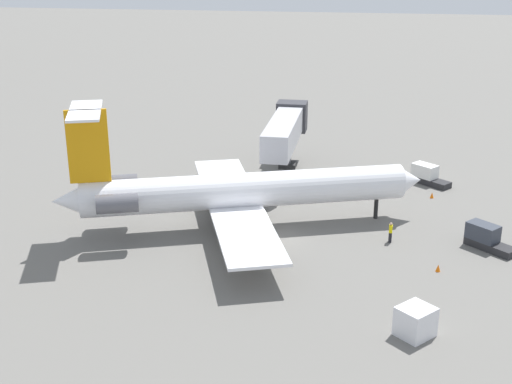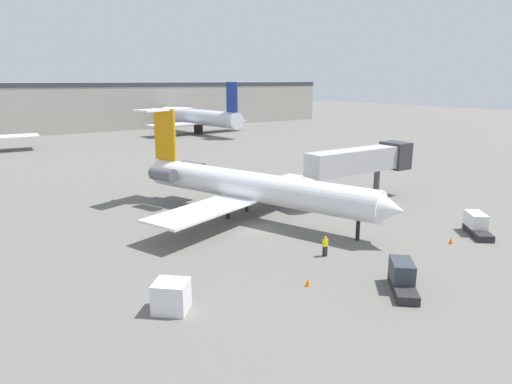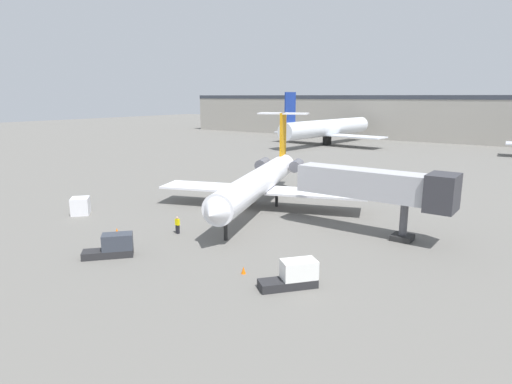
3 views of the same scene
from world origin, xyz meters
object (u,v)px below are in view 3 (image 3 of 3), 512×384
(ground_crew_marshaller, at_px, (177,225))
(parked_airliner_west_end, at_px, (327,128))
(cargo_container_uld, at_px, (80,206))
(traffic_cone_mid, at_px, (117,231))
(baggage_tug_lead, at_px, (294,275))
(regional_jet, at_px, (261,180))
(traffic_cone_near, at_px, (243,270))
(jet_bridge, at_px, (383,187))
(baggage_tug_trailing, at_px, (113,247))

(ground_crew_marshaller, bearing_deg, parked_airliner_west_end, 106.57)
(cargo_container_uld, bearing_deg, parked_airliner_west_end, 96.79)
(ground_crew_marshaller, distance_m, traffic_cone_mid, 5.84)
(baggage_tug_lead, bearing_deg, regional_jet, 130.72)
(ground_crew_marshaller, xyz_separation_m, baggage_tug_lead, (15.15, -3.89, -0.02))
(regional_jet, relative_size, baggage_tug_lead, 7.56)
(traffic_cone_mid, distance_m, parked_airliner_west_end, 83.99)
(traffic_cone_near, bearing_deg, parked_airliner_west_end, 112.56)
(jet_bridge, relative_size, cargo_container_uld, 5.32)
(regional_jet, height_order, traffic_cone_near, regional_jet)
(baggage_tug_lead, bearing_deg, jet_bridge, 86.41)
(baggage_tug_lead, height_order, parked_airliner_west_end, parked_airliner_west_end)
(regional_jet, height_order, cargo_container_uld, regional_jet)
(baggage_tug_lead, distance_m, cargo_container_uld, 29.12)
(parked_airliner_west_end, bearing_deg, regional_jet, -69.78)
(regional_jet, bearing_deg, traffic_cone_mid, -109.21)
(regional_jet, distance_m, traffic_cone_near, 19.82)
(jet_bridge, xyz_separation_m, ground_crew_marshaller, (-16.05, -10.51, -3.88))
(ground_crew_marshaller, relative_size, baggage_tug_trailing, 0.43)
(parked_airliner_west_end, bearing_deg, ground_crew_marshaller, -73.43)
(baggage_tug_trailing, bearing_deg, traffic_cone_near, 16.95)
(jet_bridge, height_order, parked_airliner_west_end, parked_airliner_west_end)
(traffic_cone_near, bearing_deg, baggage_tug_lead, 2.61)
(baggage_tug_lead, relative_size, traffic_cone_mid, 7.23)
(ground_crew_marshaller, distance_m, parked_airliner_west_end, 81.90)
(jet_bridge, distance_m, baggage_tug_lead, 14.94)
(traffic_cone_near, bearing_deg, ground_crew_marshaller, 159.57)
(regional_jet, distance_m, jet_bridge, 15.40)
(ground_crew_marshaller, xyz_separation_m, traffic_cone_near, (10.95, -4.08, -0.58))
(baggage_tug_lead, xyz_separation_m, parked_airliner_west_end, (-38.48, 82.31, 3.64))
(baggage_tug_lead, relative_size, parked_airliner_west_end, 0.10)
(jet_bridge, relative_size, baggage_tug_lead, 3.70)
(regional_jet, relative_size, cargo_container_uld, 10.88)
(baggage_tug_lead, distance_m, traffic_cone_near, 4.25)
(baggage_tug_trailing, height_order, parked_airliner_west_end, parked_airliner_west_end)
(regional_jet, distance_m, cargo_container_uld, 20.41)
(baggage_tug_trailing, xyz_separation_m, cargo_container_uld, (-13.97, 6.15, 0.11))
(traffic_cone_near, distance_m, parked_airliner_west_end, 89.44)
(regional_jet, bearing_deg, baggage_tug_lead, -49.28)
(cargo_container_uld, xyz_separation_m, parked_airliner_west_end, (-9.48, 79.65, 3.54))
(baggage_tug_lead, bearing_deg, traffic_cone_mid, 178.52)
(baggage_tug_trailing, bearing_deg, ground_crew_marshaller, 90.95)
(regional_jet, bearing_deg, traffic_cone_near, -59.02)
(regional_jet, distance_m, parked_airliner_west_end, 70.04)
(cargo_container_uld, height_order, parked_airliner_west_end, parked_airliner_west_end)
(regional_jet, height_order, ground_crew_marshaller, regional_jet)
(jet_bridge, bearing_deg, ground_crew_marshaller, -146.80)
(baggage_tug_lead, height_order, cargo_container_uld, baggage_tug_lead)
(regional_jet, height_order, jet_bridge, regional_jet)
(baggage_tug_trailing, distance_m, cargo_container_uld, 15.27)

